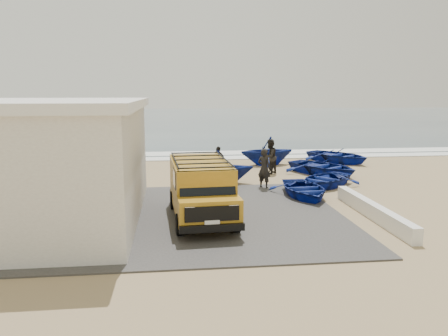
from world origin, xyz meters
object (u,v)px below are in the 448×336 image
parapet (373,211)px  fisherman_middle (270,157)px  building (21,162)px  boat_far_right (338,156)px  boat_near_left (304,189)px  boat_mid_right (323,167)px  fisherman_front (264,169)px  fisherman_back (218,161)px  boat_near_right (325,179)px  boat_far_left (267,151)px  van (201,187)px  boat_mid_left (222,167)px

parapet → fisherman_middle: (-1.85, 8.99, 0.70)m
building → boat_far_right: (15.92, 11.40, -1.72)m
boat_near_left → boat_mid_right: size_ratio=0.85×
fisherman_front → fisherman_middle: size_ratio=0.98×
fisherman_front → fisherman_back: (-1.85, 3.58, -0.16)m
boat_near_left → fisherman_back: 6.43m
boat_near_right → building: bearing=-111.4°
parapet → fisherman_back: size_ratio=3.74×
boat_far_left → boat_mid_right: bearing=23.8°
parapet → boat_far_right: boat_far_right is taller
boat_near_right → boat_far_right: (3.36, 7.04, 0.08)m
boat_near_right → boat_far_right: boat_far_right is taller
boat_near_right → fisherman_front: 3.06m
boat_near_right → boat_far_right: bearing=113.9°
boat_mid_right → van: bearing=-166.5°
boat_near_left → boat_far_left: boat_far_left is taller
boat_near_right → boat_mid_right: size_ratio=0.85×
boat_far_left → fisherman_front: size_ratio=1.77×
van → boat_mid_right: (7.29, 7.78, -0.74)m
boat_mid_left → fisherman_middle: 3.78m
fisherman_back → van: bearing=-123.4°
van → fisherman_front: 5.76m
parapet → boat_far_left: bearing=96.5°
building → boat_far_right: 19.66m
boat_near_left → boat_mid_right: (2.61, 5.04, 0.06)m
boat_near_left → boat_far_right: boat_far_right is taller
fisherman_front → boat_far_right: bearing=-88.4°
building → boat_near_left: 11.33m
boat_far_right → boat_mid_left: bearing=-179.3°
boat_near_left → building: bearing=-169.2°
building → boat_far_right: size_ratio=2.18×
boat_mid_right → fisherman_front: size_ratio=2.19×
boat_near_left → boat_far_left: (0.20, 8.62, 0.53)m
van → boat_near_right: 7.92m
van → fisherman_middle: 9.43m
boat_mid_right → fisherman_back: 5.86m
fisherman_middle → fisherman_back: (-2.93, -0.05, -0.17)m
boat_far_left → fisherman_back: bearing=-58.2°
boat_mid_left → fisherman_front: 2.30m
boat_mid_right → fisherman_front: fisherman_front is taller
boat_near_left → fisherman_middle: (-0.27, 5.60, 0.61)m
parapet → boat_far_right: bearing=74.6°
boat_far_left → building: bearing=-55.4°
boat_near_right → boat_mid_left: (-4.90, 1.31, 0.47)m
boat_near_left → fisherman_front: bearing=123.0°
boat_near_left → fisherman_middle: 5.64m
boat_far_right → boat_far_left: bearing=150.5°
fisherman_front → fisherman_middle: (1.09, 3.62, 0.02)m
van → fisherman_back: (1.47, 8.29, -0.37)m
van → boat_far_left: 12.37m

